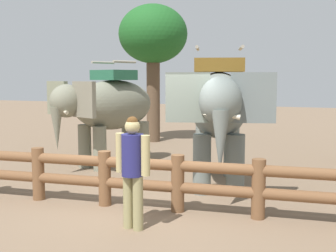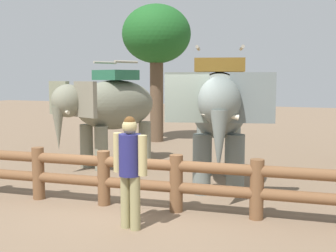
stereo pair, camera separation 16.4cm
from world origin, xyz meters
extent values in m
plane|color=#7C644D|center=(0.00, 0.00, 0.00)|extent=(60.00, 60.00, 0.00)
cylinder|color=brown|center=(-2.16, -0.15, 0.53)|extent=(0.24, 0.24, 1.05)
cylinder|color=brown|center=(-0.72, -0.03, 0.53)|extent=(0.24, 0.24, 1.05)
cylinder|color=brown|center=(0.72, 0.09, 0.53)|extent=(0.24, 0.24, 1.05)
cylinder|color=brown|center=(2.16, 0.21, 0.53)|extent=(0.24, 0.24, 1.05)
cylinder|color=brown|center=(0.00, 0.03, 0.45)|extent=(7.20, 0.81, 0.20)
cylinder|color=brown|center=(0.00, 0.03, 0.85)|extent=(7.20, 0.81, 0.20)
cylinder|color=gray|center=(-2.36, 2.66, 0.59)|extent=(0.35, 0.35, 1.17)
cylinder|color=gray|center=(-2.96, 2.89, 0.59)|extent=(0.35, 0.35, 1.17)
cylinder|color=gray|center=(-1.79, 4.13, 0.59)|extent=(0.35, 0.35, 1.17)
cylinder|color=gray|center=(-2.39, 4.37, 0.59)|extent=(0.35, 0.35, 1.17)
ellipsoid|color=gray|center=(-2.37, 3.51, 1.69)|extent=(2.05, 2.88, 1.37)
ellipsoid|color=gray|center=(-2.94, 2.06, 1.86)|extent=(1.01, 1.09, 0.84)
cube|color=gray|center=(-2.37, 1.95, 1.91)|extent=(0.77, 0.39, 0.88)
cube|color=gray|center=(-3.43, 2.36, 1.91)|extent=(0.77, 0.39, 0.88)
cone|color=gray|center=(-3.05, 1.77, 1.19)|extent=(0.31, 0.31, 1.07)
cone|color=beige|center=(-2.87, 1.79, 1.61)|extent=(0.36, 0.22, 0.15)
cone|color=beige|center=(-3.16, 1.91, 1.61)|extent=(0.36, 0.22, 0.15)
cube|color=#276345|center=(-2.37, 3.51, 2.51)|extent=(1.25, 1.18, 0.27)
cylinder|color=#A59E8C|center=(-1.95, 3.35, 2.86)|extent=(0.35, 0.76, 0.07)
cylinder|color=#A59E8C|center=(-2.79, 3.67, 2.86)|extent=(0.35, 0.76, 0.07)
cylinder|color=slate|center=(1.45, 1.63, 0.63)|extent=(0.38, 0.38, 1.27)
cylinder|color=slate|center=(0.78, 1.44, 0.63)|extent=(0.38, 0.38, 1.27)
cylinder|color=slate|center=(1.00, 3.28, 0.63)|extent=(0.38, 0.38, 1.27)
cylinder|color=slate|center=(0.33, 3.09, 0.63)|extent=(0.38, 0.38, 1.27)
ellipsoid|color=slate|center=(0.89, 2.36, 1.82)|extent=(1.98, 3.09, 1.48)
ellipsoid|color=slate|center=(1.33, 0.73, 2.01)|extent=(1.03, 1.13, 0.90)
cube|color=slate|center=(1.90, 1.01, 2.06)|extent=(0.85, 0.35, 0.95)
cube|color=slate|center=(0.71, 0.68, 2.06)|extent=(0.85, 0.35, 0.95)
cone|color=slate|center=(1.42, 0.41, 1.28)|extent=(0.34, 0.34, 1.16)
cone|color=beige|center=(1.56, 0.54, 1.75)|extent=(0.40, 0.20, 0.16)
cone|color=beige|center=(1.24, 0.46, 1.75)|extent=(0.40, 0.20, 0.16)
cube|color=brown|center=(0.89, 2.36, 2.71)|extent=(1.29, 1.20, 0.30)
cylinder|color=#A59E8C|center=(1.36, 2.49, 3.09)|extent=(0.30, 0.85, 0.07)
cylinder|color=#A59E8C|center=(0.42, 2.23, 3.09)|extent=(0.30, 0.85, 0.07)
cylinder|color=#999060|center=(0.45, -1.05, 0.44)|extent=(0.17, 0.17, 0.88)
cylinder|color=#999060|center=(0.26, -1.01, 0.44)|extent=(0.17, 0.17, 0.88)
cylinder|color=navy|center=(0.35, -1.03, 1.21)|extent=(0.42, 0.42, 0.67)
cylinder|color=tan|center=(0.60, -1.08, 1.23)|extent=(0.14, 0.14, 0.64)
cylinder|color=tan|center=(0.10, -0.97, 1.23)|extent=(0.14, 0.14, 0.64)
sphere|color=tan|center=(0.35, -1.03, 1.67)|extent=(0.24, 0.24, 0.24)
sphere|color=#593819|center=(0.35, -1.03, 1.74)|extent=(0.19, 0.19, 0.19)
cylinder|color=brown|center=(-3.08, 8.01, 1.68)|extent=(0.51, 0.51, 3.35)
ellipsoid|color=#1E5B22|center=(-3.08, 8.01, 4.06)|extent=(2.58, 2.58, 2.19)
camera|label=1|loc=(3.29, -7.16, 2.44)|focal=46.26mm
camera|label=2|loc=(3.44, -7.10, 2.44)|focal=46.26mm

